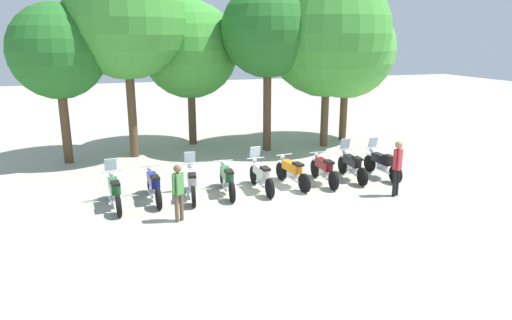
{
  "coord_description": "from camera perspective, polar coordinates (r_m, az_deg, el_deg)",
  "views": [
    {
      "loc": [
        -4.58,
        -13.94,
        4.95
      ],
      "look_at": [
        0.0,
        0.5,
        0.9
      ],
      "focal_mm": 32.33,
      "sensor_mm": 36.0,
      "label": 1
    }
  ],
  "objects": [
    {
      "name": "tree_1",
      "position": [
        19.84,
        -15.84,
        16.41
      ],
      "size": [
        4.8,
        4.8,
        8.05
      ],
      "color": "brown",
      "rests_on": "ground_plane"
    },
    {
      "name": "tree_2",
      "position": [
        21.77,
        -8.2,
        13.32
      ],
      "size": [
        4.4,
        4.4,
        6.6
      ],
      "color": "brown",
      "rests_on": "ground_plane"
    },
    {
      "name": "tree_3",
      "position": [
        20.3,
        1.45,
        15.66
      ],
      "size": [
        3.97,
        3.97,
        7.21
      ],
      "color": "brown",
      "rests_on": "ground_plane"
    },
    {
      "name": "motorcycle_6",
      "position": [
        16.21,
        8.37,
        -1.12
      ],
      "size": [
        0.62,
        2.19,
        0.99
      ],
      "rotation": [
        0.0,
        0.0,
        1.55
      ],
      "color": "black",
      "rests_on": "ground_plane"
    },
    {
      "name": "motorcycle_7",
      "position": [
        16.84,
        11.77,
        -0.61
      ],
      "size": [
        0.62,
        2.19,
        1.37
      ],
      "rotation": [
        0.0,
        0.0,
        1.53
      ],
      "color": "black",
      "rests_on": "ground_plane"
    },
    {
      "name": "motorcycle_0",
      "position": [
        14.41,
        -17.11,
        -3.64
      ],
      "size": [
        0.62,
        2.19,
        1.37
      ],
      "rotation": [
        0.0,
        0.0,
        1.67
      ],
      "color": "black",
      "rests_on": "ground_plane"
    },
    {
      "name": "tree_0",
      "position": [
        19.67,
        -23.37,
        12.18
      ],
      "size": [
        3.66,
        3.66,
        6.26
      ],
      "color": "brown",
      "rests_on": "ground_plane"
    },
    {
      "name": "person_0",
      "position": [
        15.23,
        17.09,
        -0.45
      ],
      "size": [
        0.4,
        0.32,
        1.81
      ],
      "rotation": [
        0.0,
        0.0,
        2.01
      ],
      "color": "black",
      "rests_on": "ground_plane"
    },
    {
      "name": "motorcycle_1",
      "position": [
        14.67,
        -12.56,
        -3.05
      ],
      "size": [
        0.62,
        2.19,
        0.99
      ],
      "rotation": [
        0.0,
        0.0,
        1.64
      ],
      "color": "black",
      "rests_on": "ground_plane"
    },
    {
      "name": "motorcycle_8",
      "position": [
        17.35,
        15.29,
        -0.38
      ],
      "size": [
        0.62,
        2.19,
        1.37
      ],
      "rotation": [
        0.0,
        0.0,
        1.63
      ],
      "color": "black",
      "rests_on": "ground_plane"
    },
    {
      "name": "ground_plane",
      "position": [
        15.48,
        0.56,
        -3.67
      ],
      "size": [
        80.0,
        80.0,
        0.0
      ],
      "primitive_type": "plane",
      "color": "#ADA899"
    },
    {
      "name": "person_1",
      "position": [
        12.77,
        -9.6,
        -3.54
      ],
      "size": [
        0.38,
        0.29,
        1.62
      ],
      "rotation": [
        0.0,
        0.0,
        5.26
      ],
      "color": "brown",
      "rests_on": "ground_plane"
    },
    {
      "name": "tree_4",
      "position": [
        21.41,
        8.87,
        15.15
      ],
      "size": [
        5.59,
        5.59,
        7.89
      ],
      "color": "brown",
      "rests_on": "ground_plane"
    },
    {
      "name": "motorcycle_2",
      "position": [
        14.71,
        -7.98,
        -2.72
      ],
      "size": [
        0.64,
        2.19,
        1.37
      ],
      "rotation": [
        0.0,
        0.0,
        1.46
      ],
      "color": "black",
      "rests_on": "ground_plane"
    },
    {
      "name": "tree_5",
      "position": [
        22.88,
        11.13,
        13.24
      ],
      "size": [
        4.61,
        4.61,
        6.69
      ],
      "color": "brown",
      "rests_on": "ground_plane"
    },
    {
      "name": "motorcycle_3",
      "position": [
        14.97,
        -3.62,
        -2.34
      ],
      "size": [
        0.62,
        2.19,
        0.99
      ],
      "rotation": [
        0.0,
        0.0,
        1.52
      ],
      "color": "black",
      "rests_on": "ground_plane"
    },
    {
      "name": "motorcycle_5",
      "position": [
        15.79,
        4.47,
        -1.44
      ],
      "size": [
        0.62,
        2.18,
        0.99
      ],
      "rotation": [
        0.0,
        0.0,
        1.72
      ],
      "color": "black",
      "rests_on": "ground_plane"
    },
    {
      "name": "motorcycle_4",
      "position": [
        15.27,
        0.62,
        -1.91
      ],
      "size": [
        0.62,
        2.19,
        1.37
      ],
      "rotation": [
        0.0,
        0.0,
        1.6
      ],
      "color": "black",
      "rests_on": "ground_plane"
    }
  ]
}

